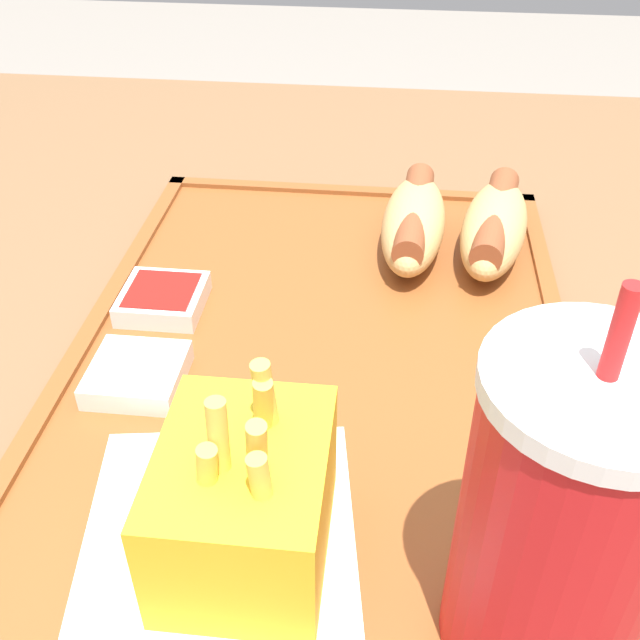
{
  "coord_description": "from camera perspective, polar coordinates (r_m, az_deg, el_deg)",
  "views": [
    {
      "loc": [
        0.36,
        0.02,
        1.09
      ],
      "look_at": [
        -0.01,
        -0.02,
        0.81
      ],
      "focal_mm": 42.0,
      "sensor_mm": 36.0,
      "label": 1
    }
  ],
  "objects": [
    {
      "name": "sauce_cup_ketchup",
      "position": [
        0.53,
        -11.88,
        1.65
      ],
      "size": [
        0.06,
        0.06,
        0.02
      ],
      "color": "silver",
      "rests_on": "food_tray"
    },
    {
      "name": "fries_carton",
      "position": [
        0.35,
        -5.71,
        -13.62
      ],
      "size": [
        0.09,
        0.08,
        0.1
      ],
      "color": "gold",
      "rests_on": "food_tray"
    },
    {
      "name": "soda_cup",
      "position": [
        0.31,
        17.97,
        -14.55
      ],
      "size": [
        0.08,
        0.08,
        0.18
      ],
      "color": "red",
      "rests_on": "food_tray"
    },
    {
      "name": "hot_dog_far",
      "position": [
        0.59,
        13.15,
        7.03
      ],
      "size": [
        0.15,
        0.07,
        0.04
      ],
      "color": "tan",
      "rests_on": "food_tray"
    },
    {
      "name": "paper_napkin",
      "position": [
        0.38,
        -7.72,
        -16.77
      ],
      "size": [
        0.18,
        0.16,
        0.0
      ],
      "color": "white",
      "rests_on": "food_tray"
    },
    {
      "name": "sauce_cup_mayo",
      "position": [
        0.47,
        -13.76,
        -3.97
      ],
      "size": [
        0.06,
        0.06,
        0.02
      ],
      "color": "silver",
      "rests_on": "food_tray"
    },
    {
      "name": "hot_dog_near",
      "position": [
        0.59,
        7.16,
        7.47
      ],
      "size": [
        0.14,
        0.06,
        0.04
      ],
      "color": "tan",
      "rests_on": "food_tray"
    },
    {
      "name": "food_tray",
      "position": [
        0.49,
        0.0,
        -3.28
      ],
      "size": [
        0.48,
        0.33,
        0.01
      ],
      "color": "brown",
      "rests_on": "dining_table"
    }
  ]
}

